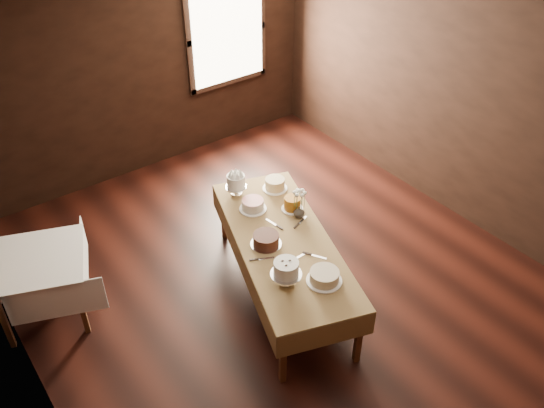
{
  "coord_description": "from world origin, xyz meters",
  "views": [
    {
      "loc": [
        -2.72,
        -3.44,
        4.32
      ],
      "look_at": [
        0.0,
        0.2,
        0.95
      ],
      "focal_mm": 37.53,
      "sensor_mm": 36.0,
      "label": 1
    }
  ],
  "objects": [
    {
      "name": "cake_server_b",
      "position": [
        0.05,
        -0.48,
        0.71
      ],
      "size": [
        0.15,
        0.22,
        0.01
      ],
      "primitive_type": "cube",
      "rotation": [
        0.0,
        0.0,
        -1.02
      ],
      "color": "silver",
      "rests_on": "display_table"
    },
    {
      "name": "cake_server_d",
      "position": [
        0.28,
        0.05,
        0.71
      ],
      "size": [
        0.23,
        0.11,
        0.01
      ],
      "primitive_type": "cube",
      "rotation": [
        0.0,
        0.0,
        0.35
      ],
      "color": "silver",
      "rests_on": "display_table"
    },
    {
      "name": "cake_server_c",
      "position": [
        0.0,
        0.21,
        0.71
      ],
      "size": [
        0.06,
        0.24,
        0.01
      ],
      "primitive_type": "cube",
      "rotation": [
        0.0,
        0.0,
        1.7
      ],
      "color": "silver",
      "rests_on": "display_table"
    },
    {
      "name": "cake_cream",
      "position": [
        -0.13,
        -0.76,
        0.76
      ],
      "size": [
        0.37,
        0.37,
        0.11
      ],
      "color": "white",
      "rests_on": "display_table"
    },
    {
      "name": "wall_right",
      "position": [
        2.5,
        0.0,
        1.4
      ],
      "size": [
        0.02,
        6.0,
        2.8
      ],
      "primitive_type": "cube",
      "color": "black",
      "rests_on": "ground"
    },
    {
      "name": "cake_server_a",
      "position": [
        -0.11,
        -0.37,
        0.71
      ],
      "size": [
        0.24,
        0.03,
        0.01
      ],
      "primitive_type": "cube",
      "rotation": [
        0.0,
        0.0,
        0.04
      ],
      "color": "silver",
      "rests_on": "display_table"
    },
    {
      "name": "wall_left",
      "position": [
        -2.5,
        0.0,
        1.4
      ],
      "size": [
        0.02,
        6.0,
        2.8
      ],
      "primitive_type": "cube",
      "color": "black",
      "rests_on": "ground"
    },
    {
      "name": "cake_caramel",
      "position": [
        0.31,
        0.26,
        0.78
      ],
      "size": [
        0.23,
        0.23,
        0.15
      ],
      "color": "white",
      "rests_on": "display_table"
    },
    {
      "name": "flower_vase",
      "position": [
        0.29,
        0.12,
        0.77
      ],
      "size": [
        0.16,
        0.16,
        0.12
      ],
      "primitive_type": "imported",
      "rotation": [
        0.0,
        0.0,
        5.81
      ],
      "color": "#2D2823",
      "rests_on": "display_table"
    },
    {
      "name": "wall_back",
      "position": [
        0.0,
        3.0,
        1.4
      ],
      "size": [
        5.0,
        0.02,
        2.8
      ],
      "primitive_type": "cube",
      "color": "black",
      "rests_on": "ground"
    },
    {
      "name": "cake_swirl",
      "position": [
        -0.42,
        -0.57,
        0.82
      ],
      "size": [
        0.31,
        0.31,
        0.26
      ],
      "color": "silver",
      "rests_on": "display_table"
    },
    {
      "name": "window",
      "position": [
        1.3,
        2.94,
        1.6
      ],
      "size": [
        1.1,
        0.05,
        1.3
      ],
      "primitive_type": "cube",
      "color": "#FFEABF",
      "rests_on": "wall_back"
    },
    {
      "name": "cake_server_e",
      "position": [
        -0.36,
        -0.2,
        0.71
      ],
      "size": [
        0.23,
        0.13,
        0.01
      ],
      "primitive_type": "cube",
      "rotation": [
        0.0,
        0.0,
        -0.47
      ],
      "color": "silver",
      "rests_on": "display_table"
    },
    {
      "name": "cake_lattice",
      "position": [
        -0.02,
        0.51,
        0.76
      ],
      "size": [
        0.32,
        0.32,
        0.11
      ],
      "color": "white",
      "rests_on": "display_table"
    },
    {
      "name": "ceiling",
      "position": [
        0.0,
        0.0,
        2.8
      ],
      "size": [
        5.0,
        6.0,
        0.01
      ],
      "primitive_type": "cube",
      "color": "beige",
      "rests_on": "wall_back"
    },
    {
      "name": "cake_speckled",
      "position": [
        0.39,
        0.67,
        0.77
      ],
      "size": [
        0.29,
        0.29,
        0.13
      ],
      "color": "white",
      "rests_on": "display_table"
    },
    {
      "name": "cake_chocolate",
      "position": [
        -0.25,
        -0.03,
        0.76
      ],
      "size": [
        0.34,
        0.34,
        0.12
      ],
      "color": "silver",
      "rests_on": "display_table"
    },
    {
      "name": "floor",
      "position": [
        0.0,
        0.0,
        0.0
      ],
      "size": [
        5.0,
        6.0,
        0.01
      ],
      "primitive_type": "cube",
      "color": "black",
      "rests_on": "ground"
    },
    {
      "name": "side_table",
      "position": [
        -2.12,
        1.08,
        0.65
      ],
      "size": [
        1.13,
        1.13,
        0.73
      ],
      "rotation": [
        0.0,
        0.0,
        -0.38
      ],
      "color": "#412211",
      "rests_on": "ground"
    },
    {
      "name": "cake_meringue",
      "position": [
        -0.0,
        0.84,
        0.82
      ],
      "size": [
        0.28,
        0.28,
        0.25
      ],
      "color": "silver",
      "rests_on": "display_table"
    },
    {
      "name": "flower_bouquet",
      "position": [
        0.29,
        0.12,
        0.95
      ],
      "size": [
        0.14,
        0.14,
        0.2
      ],
      "primitive_type": null,
      "color": "white",
      "rests_on": "flower_vase"
    },
    {
      "name": "display_table",
      "position": [
        -0.07,
        -0.08,
        0.65
      ],
      "size": [
        1.58,
        2.45,
        0.71
      ],
      "rotation": [
        0.0,
        0.0,
        -0.33
      ],
      "color": "#412211",
      "rests_on": "ground"
    }
  ]
}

